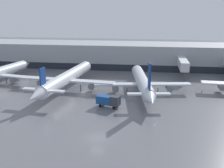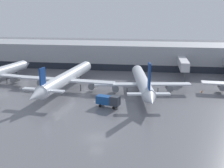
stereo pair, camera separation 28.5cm
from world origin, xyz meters
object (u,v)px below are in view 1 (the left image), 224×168
object	(u,v)px
service_truck_0	(109,100)
traffic_cone_1	(202,91)
parked_jet_0	(67,78)
parked_jet_3	(142,82)

from	to	relation	value
service_truck_0	traffic_cone_1	bearing A→B (deg)	49.36
parked_jet_0	parked_jet_3	size ratio (longest dim) A/B	1.12
parked_jet_0	service_truck_0	size ratio (longest dim) A/B	6.80
parked_jet_0	traffic_cone_1	size ratio (longest dim) A/B	53.08
parked_jet_0	parked_jet_3	bearing A→B (deg)	-84.38
parked_jet_0	traffic_cone_1	xyz separation A→B (m)	(37.09, 2.41, -2.94)
service_truck_0	parked_jet_0	bearing A→B (deg)	154.05
service_truck_0	traffic_cone_1	size ratio (longest dim) A/B	7.81
traffic_cone_1	parked_jet_3	bearing A→B (deg)	-170.15
parked_jet_3	traffic_cone_1	bearing A→B (deg)	-88.82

